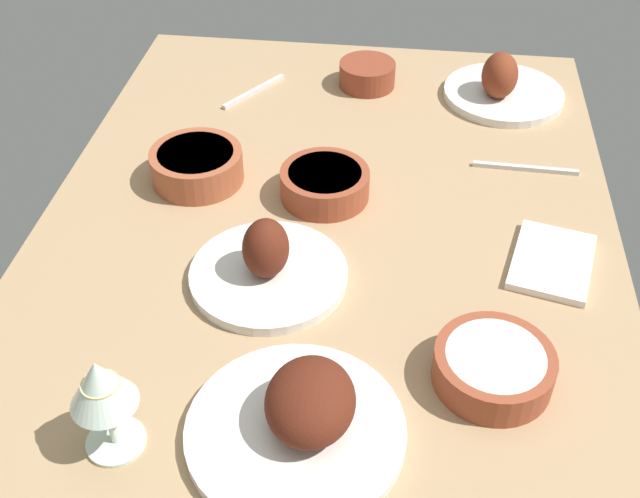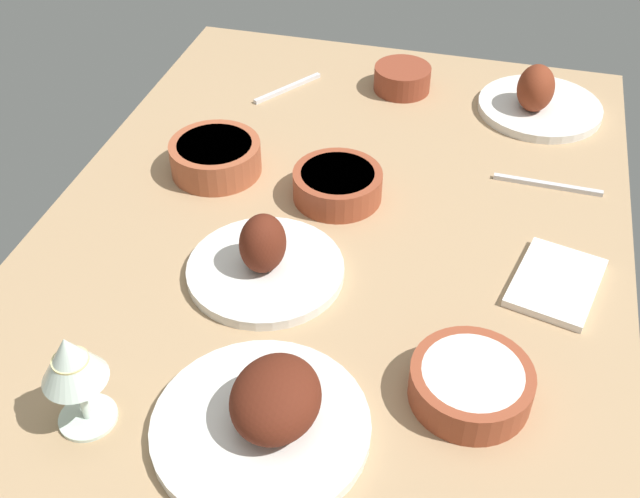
# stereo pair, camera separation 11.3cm
# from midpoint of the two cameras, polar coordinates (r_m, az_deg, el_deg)

# --- Properties ---
(dining_table) EXTENTS (1.40, 0.90, 0.04)m
(dining_table) POSITION_cam_midpoint_polar(r_m,az_deg,el_deg) (1.15, -2.79, -1.62)
(dining_table) COLOR tan
(dining_table) RESTS_ON ground
(plate_center_main) EXTENTS (0.23, 0.23, 0.10)m
(plate_center_main) POSITION_cam_midpoint_polar(r_m,az_deg,el_deg) (1.10, -6.82, -1.36)
(plate_center_main) COLOR silver
(plate_center_main) RESTS_ON dining_table
(plate_far_side) EXTENTS (0.23, 0.23, 0.10)m
(plate_far_side) POSITION_cam_midpoint_polar(r_m,az_deg,el_deg) (1.54, 11.21, 11.56)
(plate_far_side) COLOR silver
(plate_far_side) RESTS_ON dining_table
(plate_near_viewer) EXTENTS (0.26, 0.26, 0.09)m
(plate_near_viewer) POSITION_cam_midpoint_polar(r_m,az_deg,el_deg) (0.91, -4.92, -12.42)
(plate_near_viewer) COLOR silver
(plate_near_viewer) RESTS_ON dining_table
(bowl_sauce) EXTENTS (0.15, 0.15, 0.05)m
(bowl_sauce) POSITION_cam_midpoint_polar(r_m,az_deg,el_deg) (1.31, -11.54, 6.02)
(bowl_sauce) COLOR #A35133
(bowl_sauce) RESTS_ON dining_table
(bowl_cream) EXTENTS (0.15, 0.15, 0.05)m
(bowl_cream) POSITION_cam_midpoint_polar(r_m,az_deg,el_deg) (0.97, 9.44, -8.68)
(bowl_cream) COLOR brown
(bowl_cream) RESTS_ON dining_table
(bowl_potatoes) EXTENTS (0.14, 0.14, 0.05)m
(bowl_potatoes) POSITION_cam_midpoint_polar(r_m,az_deg,el_deg) (1.25, -2.24, 4.80)
(bowl_potatoes) COLOR brown
(bowl_potatoes) RESTS_ON dining_table
(bowl_onions) EXTENTS (0.11, 0.11, 0.05)m
(bowl_onions) POSITION_cam_midpoint_polar(r_m,az_deg,el_deg) (1.56, 1.38, 12.76)
(bowl_onions) COLOR brown
(bowl_onions) RESTS_ON dining_table
(wine_glass) EXTENTS (0.08, 0.08, 0.14)m
(wine_glass) POSITION_cam_midpoint_polar(r_m,az_deg,el_deg) (0.89, -19.41, -9.83)
(wine_glass) COLOR silver
(wine_glass) RESTS_ON dining_table
(folded_napkin) EXTENTS (0.17, 0.14, 0.01)m
(folded_napkin) POSITION_cam_midpoint_polar(r_m,az_deg,el_deg) (1.16, 14.12, -1.03)
(folded_napkin) COLOR white
(folded_napkin) RESTS_ON dining_table
(fork_loose) EXTENTS (0.01, 0.18, 0.01)m
(fork_loose) POSITION_cam_midpoint_polar(r_m,az_deg,el_deg) (1.35, 12.61, 5.75)
(fork_loose) COLOR silver
(fork_loose) RESTS_ON dining_table
(spoon_loose) EXTENTS (0.14, 0.10, 0.01)m
(spoon_loose) POSITION_cam_midpoint_polar(r_m,az_deg,el_deg) (1.55, -7.01, 11.39)
(spoon_loose) COLOR silver
(spoon_loose) RESTS_ON dining_table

